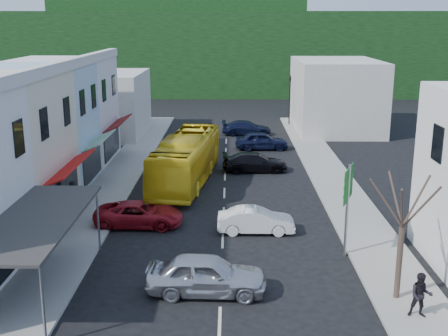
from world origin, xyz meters
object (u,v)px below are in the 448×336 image
at_px(direction_sign, 347,212).
at_px(traffic_signal, 290,101).
at_px(pedestrian_right, 421,296).
at_px(car_silver, 206,277).
at_px(pedestrian_left, 74,199).
at_px(bus, 186,161).
at_px(street_tree, 402,227).
at_px(car_red, 139,214).
at_px(car_white, 256,220).

distance_m(direction_sign, traffic_signal, 33.97).
bearing_deg(pedestrian_right, traffic_signal, 100.87).
distance_m(car_silver, direction_sign, 7.58).
bearing_deg(pedestrian_right, pedestrian_left, 154.02).
distance_m(bus, pedestrian_right, 20.78).
height_order(street_tree, traffic_signal, street_tree).
bearing_deg(traffic_signal, bus, 54.54).
bearing_deg(pedestrian_right, direction_sign, 115.26).
height_order(bus, car_silver, bus).
xyz_separation_m(bus, pedestrian_right, (10.05, -18.17, -0.55)).
height_order(pedestrian_left, direction_sign, direction_sign).
relative_size(pedestrian_left, pedestrian_right, 1.00).
bearing_deg(pedestrian_left, pedestrian_right, -134.41).
distance_m(car_red, traffic_signal, 32.07).
bearing_deg(direction_sign, bus, 146.01).
bearing_deg(car_white, street_tree, -144.09).
distance_m(bus, direction_sign, 14.96).
relative_size(car_white, pedestrian_right, 2.59).
xyz_separation_m(pedestrian_left, traffic_signal, (15.09, 28.37, 1.65)).
height_order(pedestrian_left, street_tree, street_tree).
xyz_separation_m(car_red, traffic_signal, (11.14, 30.01, 1.95)).
bearing_deg(direction_sign, car_white, 165.01).
bearing_deg(direction_sign, pedestrian_left, -179.66).
xyz_separation_m(car_silver, traffic_signal, (7.17, 37.74, 1.95)).
xyz_separation_m(street_tree, traffic_signal, (-0.42, 38.27, -0.46)).
bearing_deg(street_tree, car_silver, 176.05).
xyz_separation_m(car_silver, direction_sign, (6.39, 3.79, 1.54)).
bearing_deg(pedestrian_right, car_red, 150.46).
distance_m(bus, pedestrian_left, 8.97).
height_order(car_red, pedestrian_right, pedestrian_right).
bearing_deg(car_red, direction_sign, -109.79).
xyz_separation_m(car_white, street_tree, (5.28, -7.34, 2.41)).
height_order(pedestrian_right, street_tree, street_tree).
relative_size(bus, direction_sign, 2.59).
bearing_deg(street_tree, bus, 120.05).
relative_size(bus, pedestrian_left, 6.82).
xyz_separation_m(car_red, street_tree, (11.57, -8.26, 2.41)).
relative_size(bus, traffic_signal, 2.19).
distance_m(car_silver, street_tree, 7.99).
xyz_separation_m(bus, car_white, (4.36, -9.32, -0.85)).
distance_m(pedestrian_left, street_tree, 18.52).
height_order(direction_sign, traffic_signal, traffic_signal).
height_order(bus, car_white, bus).
relative_size(car_silver, pedestrian_right, 2.59).
relative_size(car_silver, traffic_signal, 0.83).
distance_m(pedestrian_right, street_tree, 2.63).
bearing_deg(car_silver, traffic_signal, -8.84).
bearing_deg(bus, traffic_signal, 73.98).
distance_m(pedestrian_right, traffic_signal, 39.83).
xyz_separation_m(bus, car_red, (-1.93, -8.40, -0.85)).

